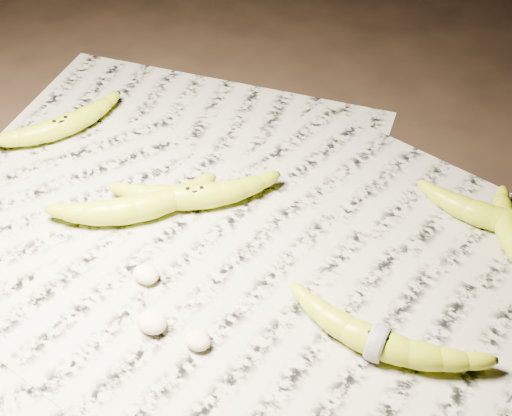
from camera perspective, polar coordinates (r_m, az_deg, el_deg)
The scene contains 11 objects.
ground at distance 0.88m, azimuth -1.62°, elevation -3.80°, with size 3.00×3.00×0.00m, color black.
newspaper_patch at distance 0.89m, azimuth -1.79°, elevation -3.03°, with size 0.90×0.70×0.01m, color #A5A28D.
banana_left_a at distance 1.08m, azimuth -15.36°, elevation 6.44°, with size 0.18×0.05×0.03m, color #AAC318, non-canonical shape.
banana_left_b at distance 0.92m, azimuth -9.60°, elevation 0.11°, with size 0.19×0.06×0.04m, color #AAC318, non-canonical shape.
banana_center at distance 0.93m, azimuth -4.90°, elevation 1.09°, with size 0.19×0.06×0.04m, color #AAC318, non-canonical shape.
banana_taped at distance 0.78m, azimuth 9.72°, elevation -10.42°, with size 0.20×0.05×0.03m, color #AAC318, non-canonical shape.
banana_upper_a at distance 0.95m, azimuth 18.40°, elevation -0.55°, with size 0.17×0.05×0.03m, color #AAC318, non-canonical shape.
measuring_tape at distance 0.78m, azimuth 9.72°, elevation -10.42°, with size 0.04×0.04×0.00m, color white.
flesh_chunk_a at distance 0.85m, azimuth -8.81°, elevation -5.07°, with size 0.03×0.03×0.02m, color beige.
flesh_chunk_b at distance 0.80m, azimuth -8.35°, elevation -8.85°, with size 0.04×0.03×0.02m, color beige.
flesh_chunk_c at distance 0.78m, azimuth -4.72°, elevation -10.34°, with size 0.03×0.02×0.02m, color beige.
Camera 1 is at (0.36, -0.49, 0.64)m, focal length 50.00 mm.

